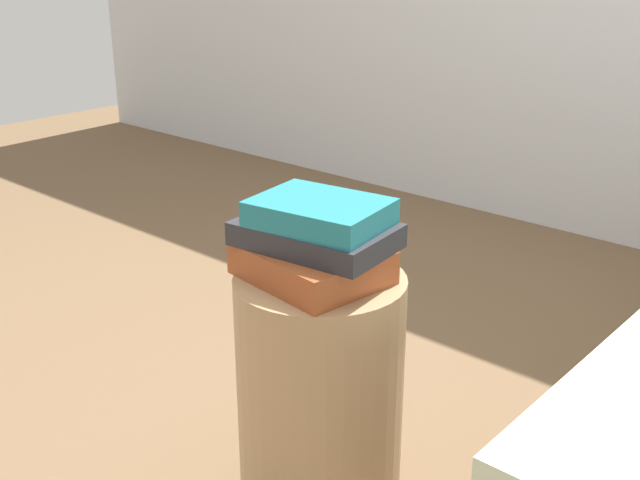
# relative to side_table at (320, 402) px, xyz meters

# --- Properties ---
(side_table) EXTENTS (0.33, 0.33, 0.54)m
(side_table) POSITION_rel_side_table_xyz_m (0.00, 0.00, 0.00)
(side_table) COLOR tan
(side_table) RESTS_ON ground_plane
(book_rust) EXTENTS (0.28, 0.24, 0.06)m
(book_rust) POSITION_rel_side_table_xyz_m (-0.01, -0.01, 0.30)
(book_rust) COLOR #994723
(book_rust) RESTS_ON side_table
(book_charcoal) EXTENTS (0.30, 0.22, 0.04)m
(book_charcoal) POSITION_rel_side_table_xyz_m (-0.01, -0.00, 0.36)
(book_charcoal) COLOR #28282D
(book_charcoal) RESTS_ON book_rust
(book_teal) EXTENTS (0.26, 0.21, 0.05)m
(book_teal) POSITION_rel_side_table_xyz_m (0.00, 0.00, 0.40)
(book_teal) COLOR #1E727F
(book_teal) RESTS_ON book_charcoal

